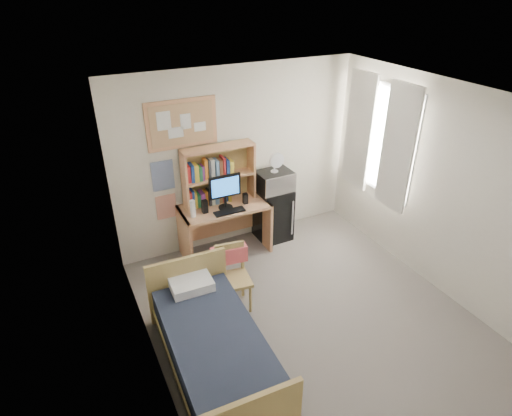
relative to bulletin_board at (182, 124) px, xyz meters
name	(u,v)px	position (x,y,z in m)	size (l,w,h in m)	color
floor	(312,321)	(0.78, -2.08, -1.93)	(3.60, 4.20, 0.02)	gray
ceiling	(330,103)	(0.78, -2.08, 0.68)	(3.60, 4.20, 0.02)	white
wall_back	(238,158)	(0.78, 0.02, -0.62)	(3.60, 0.04, 2.60)	silver
wall_front	(499,377)	(0.78, -4.18, -0.62)	(3.60, 0.04, 2.60)	silver
wall_left	(148,274)	(-1.02, -2.08, -0.62)	(0.04, 4.20, 2.60)	silver
wall_right	(445,192)	(2.58, -2.08, -0.62)	(0.04, 4.20, 2.60)	silver
window_unit	(379,139)	(2.53, -0.88, -0.32)	(0.10, 1.40, 1.70)	white
curtain_left	(397,149)	(2.50, -1.28, -0.32)	(0.04, 0.55, 1.70)	silver
curtain_right	(359,131)	(2.50, -0.48, -0.32)	(0.04, 0.55, 1.70)	silver
bulletin_board	(182,124)	(0.00, 0.00, 0.00)	(0.94, 0.03, 0.64)	tan
poster_wave	(163,176)	(-0.32, 0.01, -0.67)	(0.30, 0.01, 0.42)	navy
poster_japan	(166,207)	(-0.32, 0.01, -1.14)	(0.28, 0.01, 0.36)	#BD3F21
desk	(225,229)	(0.41, -0.31, -1.53)	(1.23, 0.62, 0.77)	tan
desk_chair	(234,279)	(0.06, -1.45, -1.51)	(0.41, 0.41, 0.83)	tan
mini_fridge	(273,213)	(1.23, -0.25, -1.51)	(0.48, 0.48, 0.82)	black
bed	(215,351)	(-0.50, -2.23, -1.67)	(0.90, 1.80, 0.50)	#1B2131
hutch	(219,175)	(0.41, -0.16, -0.73)	(1.01, 0.26, 0.83)	tan
monitor	(225,192)	(0.41, -0.37, -0.91)	(0.45, 0.04, 0.48)	black
keyboard	(230,212)	(0.41, -0.51, -1.14)	(0.43, 0.14, 0.02)	black
speaker_left	(205,207)	(0.11, -0.37, -1.06)	(0.07, 0.07, 0.18)	black
speaker_right	(245,198)	(0.71, -0.38, -1.07)	(0.06, 0.06, 0.15)	black
water_bottle	(193,209)	(-0.07, -0.41, -1.03)	(0.07, 0.07, 0.24)	white
hoodie	(229,255)	(0.08, -1.25, -1.28)	(0.44, 0.13, 0.21)	#F85E60
microwave	(274,181)	(1.23, -0.27, -0.95)	(0.50, 0.38, 0.29)	silver
desk_fan	(275,163)	(1.23, -0.27, -0.67)	(0.22, 0.22, 0.27)	white
pillow	(191,284)	(-0.48, -1.48, -1.37)	(0.46, 0.32, 0.11)	white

